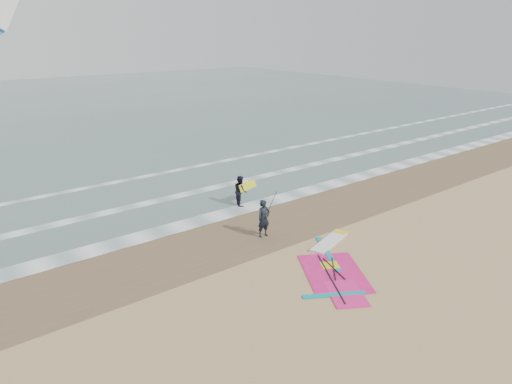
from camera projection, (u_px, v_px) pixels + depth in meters
ground at (340, 286)px, 16.52m from camera, size 120.00×120.00×0.00m
sea_water at (29, 111)px, 52.44m from camera, size 120.00×80.00×0.02m
wet_sand_band at (243, 231)px, 21.01m from camera, size 120.00×5.00×0.01m
foam_waterline at (195, 203)px, 24.32m from camera, size 120.00×9.15×0.02m
windsurf_rig at (334, 264)px, 17.99m from camera, size 5.28×5.00×0.13m
person_standing at (264, 219)px, 20.19m from camera, size 0.63×0.42×1.72m
person_walking at (240, 191)px, 23.87m from camera, size 0.86×0.96×1.62m
held_pole at (269, 209)px, 20.23m from camera, size 0.17×0.86×1.82m
carried_kiteboard at (248, 186)px, 23.95m from camera, size 1.30×0.51×0.39m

